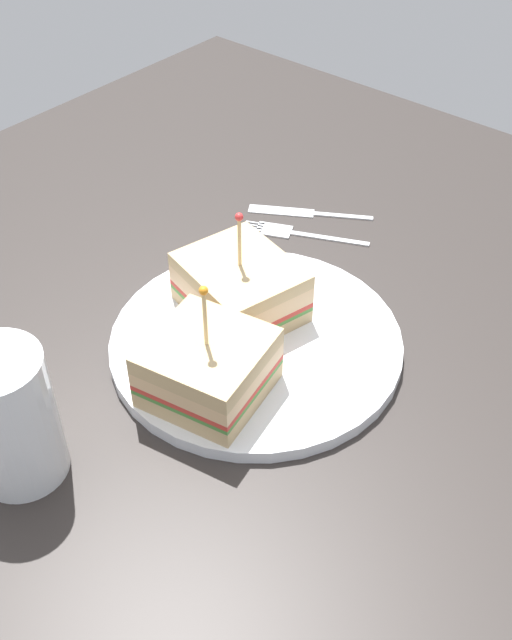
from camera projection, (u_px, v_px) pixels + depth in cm
name	position (u px, v px, depth cm)	size (l,w,h in cm)	color
ground_plane	(256.00, 356.00, 66.31)	(99.01, 99.01, 2.00)	#2D2826
plate	(256.00, 342.00, 65.25)	(24.99, 24.99, 1.18)	white
sandwich_half_front	(240.00, 287.00, 65.99)	(11.72, 10.55, 10.14)	tan
sandwich_half_back	(208.00, 367.00, 58.57)	(10.07, 10.12, 10.59)	tan
drink_glass	(11.00, 422.00, 52.78)	(6.60, 6.60, 10.91)	silver
fork	(291.00, 232.00, 78.21)	(12.36, 6.62, 0.35)	silver
knife	(302.00, 212.00, 80.96)	(11.87, 7.83, 0.35)	silver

